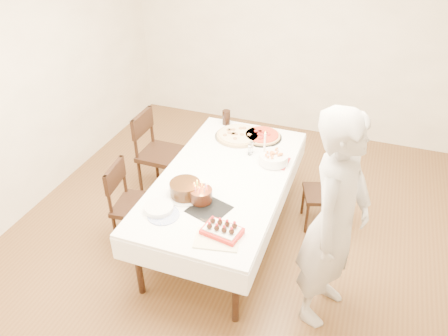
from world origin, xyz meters
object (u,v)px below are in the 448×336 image
(chair_left_savory, at_px, (162,154))
(strawberry_box, at_px, (222,231))
(cola_glass, at_px, (226,117))
(pasta_bowl, at_px, (273,158))
(person, at_px, (335,223))
(birthday_cake, at_px, (201,192))
(chair_right_savory, at_px, (322,194))
(taper_candle, at_px, (265,146))
(dining_table, at_px, (224,207))
(pizza_pepperoni, at_px, (262,136))
(chair_left_dessert, at_px, (138,206))
(pizza_white, at_px, (239,135))
(layer_cake, at_px, (185,189))

(chair_left_savory, xyz_separation_m, strawberry_box, (1.19, -1.28, 0.30))
(cola_glass, bearing_deg, pasta_bowl, -40.56)
(person, bearing_deg, birthday_cake, 99.07)
(chair_right_savory, relative_size, cola_glass, 4.63)
(taper_candle, bearing_deg, strawberry_box, -91.05)
(dining_table, xyz_separation_m, person, (1.08, -0.55, 0.57))
(pasta_bowl, bearing_deg, chair_left_savory, 173.90)
(chair_right_savory, distance_m, cola_glass, 1.36)
(pasta_bowl, bearing_deg, birthday_cake, -118.53)
(pizza_pepperoni, xyz_separation_m, cola_glass, (-0.46, 0.16, 0.06))
(chair_left_dessert, relative_size, taper_candle, 2.68)
(birthday_cake, relative_size, strawberry_box, 0.65)
(chair_left_savory, height_order, birthday_cake, chair_left_savory)
(chair_left_dessert, xyz_separation_m, birthday_cake, (0.71, -0.07, 0.40))
(dining_table, relative_size, chair_left_savory, 2.20)
(chair_right_savory, bearing_deg, taper_candle, 174.79)
(pizza_white, relative_size, cola_glass, 3.12)
(chair_left_dessert, xyz_separation_m, taper_candle, (1.04, 0.74, 0.47))
(chair_right_savory, distance_m, pizza_white, 1.07)
(dining_table, distance_m, chair_left_dessert, 0.84)
(dining_table, distance_m, chair_right_savory, 1.03)
(taper_candle, bearing_deg, layer_cake, -122.38)
(person, bearing_deg, pasta_bowl, 52.54)
(chair_left_savory, distance_m, person, 2.33)
(pizza_white, bearing_deg, layer_cake, -96.04)
(chair_right_savory, xyz_separation_m, pizza_pepperoni, (-0.74, 0.29, 0.39))
(chair_left_savory, height_order, pizza_white, chair_left_savory)
(chair_right_savory, xyz_separation_m, chair_left_dessert, (-1.64, -0.88, 0.06))
(chair_left_dessert, height_order, pizza_white, chair_left_dessert)
(dining_table, distance_m, pizza_pepperoni, 0.92)
(person, relative_size, pizza_white, 3.63)
(chair_left_dessert, height_order, person, person)
(person, bearing_deg, strawberry_box, 119.48)
(dining_table, bearing_deg, pasta_bowl, 44.90)
(chair_left_savory, relative_size, cola_glass, 5.84)
(birthday_cake, bearing_deg, cola_glass, 100.83)
(chair_left_savory, distance_m, birthday_cake, 1.34)
(pizza_pepperoni, relative_size, cola_glass, 2.58)
(chair_left_savory, relative_size, strawberry_box, 3.21)
(chair_left_savory, distance_m, pasta_bowl, 1.36)
(layer_cake, bearing_deg, taper_candle, 57.62)
(person, relative_size, birthday_cake, 9.60)
(pizza_white, height_order, pizza_pepperoni, same)
(pizza_white, xyz_separation_m, birthday_cake, (0.04, -1.17, 0.08))
(pizza_pepperoni, distance_m, strawberry_box, 1.58)
(taper_candle, xyz_separation_m, layer_cake, (-0.50, -0.79, -0.10))
(pizza_white, xyz_separation_m, layer_cake, (-0.12, -1.14, 0.05))
(pizza_white, relative_size, taper_candle, 1.56)
(pasta_bowl, height_order, birthday_cake, birthday_cake)
(person, distance_m, taper_candle, 1.24)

